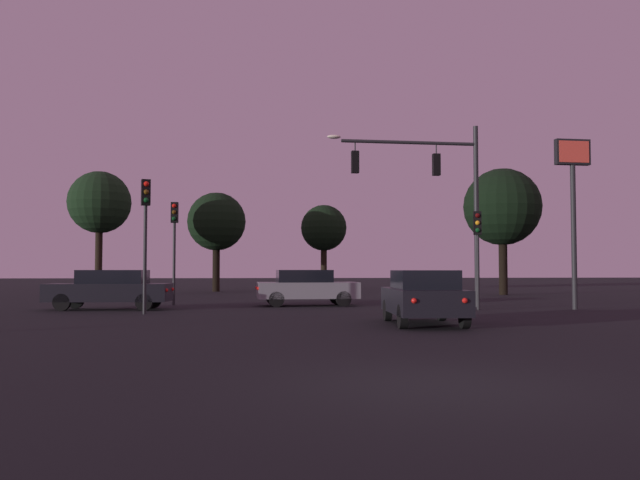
{
  "coord_description": "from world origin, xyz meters",
  "views": [
    {
      "loc": [
        -2.44,
        -8.61,
        1.54
      ],
      "look_at": [
        0.66,
        22.03,
        2.93
      ],
      "focal_mm": 36.71,
      "sensor_mm": 36.0,
      "label": 1
    }
  ],
  "objects_px": {
    "store_sign_illuminated": "(573,184)",
    "car_crossing_left": "(307,287)",
    "traffic_light_median": "(174,232)",
    "tree_center_horizon": "(100,203)",
    "car_nearside_lane": "(424,296)",
    "tree_left_far": "(324,228)",
    "traffic_light_corner_left": "(146,219)",
    "traffic_signal_mast_arm": "(436,185)",
    "tree_behind_sign": "(502,207)",
    "car_crossing_right": "(110,289)",
    "traffic_light_corner_right": "(478,239)",
    "tree_right_cluster": "(216,222)"
  },
  "relations": [
    {
      "from": "traffic_light_corner_left",
      "to": "tree_left_far",
      "type": "xyz_separation_m",
      "value": [
        9.16,
        27.64,
        1.46
      ]
    },
    {
      "from": "tree_behind_sign",
      "to": "tree_right_cluster",
      "type": "distance_m",
      "value": 19.31
    },
    {
      "from": "tree_left_far",
      "to": "tree_right_cluster",
      "type": "relative_size",
      "value": 0.95
    },
    {
      "from": "traffic_light_corner_right",
      "to": "tree_right_cluster",
      "type": "bearing_deg",
      "value": 117.12
    },
    {
      "from": "tree_center_horizon",
      "to": "traffic_signal_mast_arm",
      "type": "bearing_deg",
      "value": -39.91
    },
    {
      "from": "car_crossing_right",
      "to": "store_sign_illuminated",
      "type": "xyz_separation_m",
      "value": [
        17.83,
        -1.72,
        4.07
      ]
    },
    {
      "from": "traffic_light_corner_right",
      "to": "traffic_light_median",
      "type": "distance_m",
      "value": 12.86
    },
    {
      "from": "tree_left_far",
      "to": "tree_center_horizon",
      "type": "xyz_separation_m",
      "value": [
        -14.67,
        -10.46,
        0.78
      ]
    },
    {
      "from": "traffic_light_median",
      "to": "tree_behind_sign",
      "type": "bearing_deg",
      "value": 27.47
    },
    {
      "from": "traffic_signal_mast_arm",
      "to": "tree_behind_sign",
      "type": "bearing_deg",
      "value": 58.21
    },
    {
      "from": "traffic_light_median",
      "to": "tree_right_cluster",
      "type": "distance_m",
      "value": 17.31
    },
    {
      "from": "traffic_light_corner_right",
      "to": "car_crossing_left",
      "type": "distance_m",
      "value": 7.42
    },
    {
      "from": "car_nearside_lane",
      "to": "tree_left_far",
      "type": "height_order",
      "value": "tree_left_far"
    },
    {
      "from": "tree_center_horizon",
      "to": "tree_left_far",
      "type": "bearing_deg",
      "value": 35.49
    },
    {
      "from": "car_crossing_right",
      "to": "tree_right_cluster",
      "type": "bearing_deg",
      "value": 81.92
    },
    {
      "from": "tree_behind_sign",
      "to": "traffic_signal_mast_arm",
      "type": "bearing_deg",
      "value": -121.79
    },
    {
      "from": "traffic_light_median",
      "to": "car_nearside_lane",
      "type": "xyz_separation_m",
      "value": [
        8.2,
        -10.91,
        -2.37
      ]
    },
    {
      "from": "store_sign_illuminated",
      "to": "traffic_light_corner_right",
      "type": "bearing_deg",
      "value": 177.46
    },
    {
      "from": "tree_left_far",
      "to": "car_nearside_lane",
      "type": "bearing_deg",
      "value": -91.18
    },
    {
      "from": "traffic_light_corner_right",
      "to": "car_crossing_right",
      "type": "distance_m",
      "value": 14.26
    },
    {
      "from": "tree_left_far",
      "to": "tree_right_cluster",
      "type": "xyz_separation_m",
      "value": [
        -8.04,
        -4.54,
        0.11
      ]
    },
    {
      "from": "traffic_light_median",
      "to": "store_sign_illuminated",
      "type": "height_order",
      "value": "store_sign_illuminated"
    },
    {
      "from": "traffic_signal_mast_arm",
      "to": "car_crossing_right",
      "type": "height_order",
      "value": "traffic_signal_mast_arm"
    },
    {
      "from": "traffic_light_median",
      "to": "car_nearside_lane",
      "type": "relative_size",
      "value": 1.08
    },
    {
      "from": "traffic_light_corner_right",
      "to": "traffic_light_corner_left",
      "type": "bearing_deg",
      "value": -174.0
    },
    {
      "from": "car_crossing_right",
      "to": "tree_center_horizon",
      "type": "distance_m",
      "value": 15.56
    },
    {
      "from": "car_crossing_right",
      "to": "traffic_light_median",
      "type": "bearing_deg",
      "value": 56.18
    },
    {
      "from": "traffic_light_corner_right",
      "to": "tree_left_far",
      "type": "xyz_separation_m",
      "value": [
        -3.12,
        26.35,
        2.05
      ]
    },
    {
      "from": "tree_left_far",
      "to": "tree_behind_sign",
      "type": "bearing_deg",
      "value": -51.15
    },
    {
      "from": "traffic_signal_mast_arm",
      "to": "traffic_light_corner_right",
      "type": "distance_m",
      "value": 3.2
    },
    {
      "from": "traffic_light_corner_left",
      "to": "tree_center_horizon",
      "type": "bearing_deg",
      "value": 107.78
    },
    {
      "from": "traffic_light_corner_left",
      "to": "store_sign_illuminated",
      "type": "xyz_separation_m",
      "value": [
        16.07,
        1.12,
        1.58
      ]
    },
    {
      "from": "car_nearside_lane",
      "to": "traffic_light_median",
      "type": "bearing_deg",
      "value": 126.94
    },
    {
      "from": "car_crossing_right",
      "to": "tree_left_far",
      "type": "bearing_deg",
      "value": 66.23
    },
    {
      "from": "traffic_light_median",
      "to": "tree_center_horizon",
      "type": "height_order",
      "value": "tree_center_horizon"
    },
    {
      "from": "traffic_light_corner_right",
      "to": "traffic_light_median",
      "type": "xyz_separation_m",
      "value": [
        -12.0,
        4.6,
        0.47
      ]
    },
    {
      "from": "car_nearside_lane",
      "to": "tree_center_horizon",
      "type": "relative_size",
      "value": 0.56
    },
    {
      "from": "tree_behind_sign",
      "to": "tree_center_horizon",
      "type": "distance_m",
      "value": 24.45
    },
    {
      "from": "tree_left_far",
      "to": "tree_right_cluster",
      "type": "bearing_deg",
      "value": -150.55
    },
    {
      "from": "traffic_light_median",
      "to": "tree_left_far",
      "type": "bearing_deg",
      "value": 67.8
    },
    {
      "from": "traffic_light_corner_left",
      "to": "car_crossing_left",
      "type": "distance_m",
      "value": 8.01
    },
    {
      "from": "traffic_signal_mast_arm",
      "to": "car_crossing_left",
      "type": "relative_size",
      "value": 1.72
    },
    {
      "from": "store_sign_illuminated",
      "to": "car_crossing_left",
      "type": "bearing_deg",
      "value": 160.41
    },
    {
      "from": "tree_left_far",
      "to": "tree_center_horizon",
      "type": "bearing_deg",
      "value": -144.51
    },
    {
      "from": "traffic_light_median",
      "to": "car_crossing_right",
      "type": "height_order",
      "value": "traffic_light_median"
    },
    {
      "from": "car_crossing_left",
      "to": "tree_right_cluster",
      "type": "xyz_separation_m",
      "value": [
        -4.87,
        18.38,
        4.06
      ]
    },
    {
      "from": "traffic_signal_mast_arm",
      "to": "traffic_light_median",
      "type": "distance_m",
      "value": 11.42
    },
    {
      "from": "traffic_light_median",
      "to": "tree_center_horizon",
      "type": "relative_size",
      "value": 0.6
    },
    {
      "from": "traffic_light_corner_right",
      "to": "store_sign_illuminated",
      "type": "xyz_separation_m",
      "value": [
        3.78,
        -0.17,
        2.17
      ]
    },
    {
      "from": "traffic_light_corner_right",
      "to": "tree_right_cluster",
      "type": "height_order",
      "value": "tree_right_cluster"
    }
  ]
}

